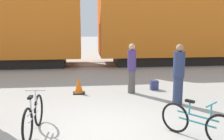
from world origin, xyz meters
TOP-DOWN VIEW (x-y plane):
  - ground_plane at (0.00, 0.00)m, footprint 80.00×80.00m
  - freight_train at (-0.00, 9.49)m, footprint 24.63×3.14m
  - rail_near at (0.00, 8.77)m, footprint 36.63×0.07m
  - rail_far at (0.00, 10.21)m, footprint 36.63×0.07m
  - bicycle_silver at (-1.55, -0.05)m, footprint 0.46×1.74m
  - bicycle_teal at (1.90, -0.73)m, footprint 1.12×1.38m
  - person_in_purple at (1.23, 3.07)m, footprint 0.30×0.30m
  - person_in_navy at (2.38, 1.67)m, footprint 0.34×0.34m
  - backpack at (2.14, 3.42)m, footprint 0.28×0.20m
  - traffic_cone at (-0.60, 3.21)m, footprint 0.40×0.40m

SIDE VIEW (x-z plane):
  - ground_plane at x=0.00m, z-range 0.00..0.00m
  - rail_near at x=0.00m, z-range 0.00..0.01m
  - rail_far at x=0.00m, z-range 0.00..0.01m
  - backpack at x=2.14m, z-range 0.00..0.34m
  - traffic_cone at x=-0.60m, z-range -0.02..0.53m
  - bicycle_teal at x=1.90m, z-range -0.06..0.79m
  - bicycle_silver at x=-1.55m, z-range -0.07..0.87m
  - person_in_purple at x=1.23m, z-range 0.02..1.75m
  - person_in_navy at x=2.38m, z-range 0.01..1.82m
  - freight_train at x=0.00m, z-range 0.12..5.53m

